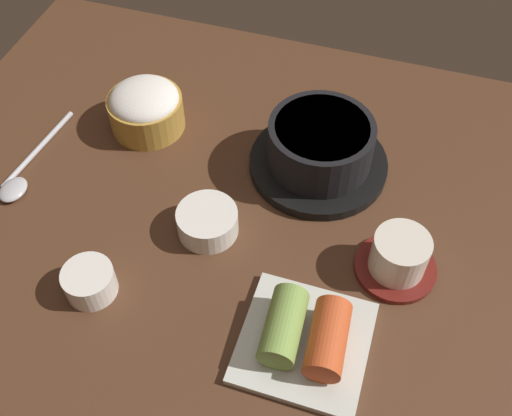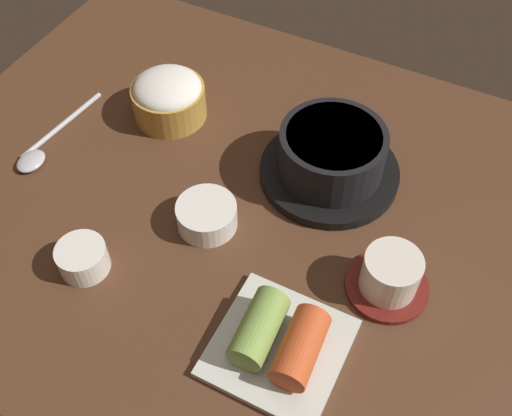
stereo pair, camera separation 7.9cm
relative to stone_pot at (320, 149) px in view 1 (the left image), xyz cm
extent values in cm
cube|color=#4C2D1C|center=(-7.56, -10.15, -4.89)|extent=(100.00, 76.00, 2.00)
cylinder|color=black|center=(0.00, 0.00, -3.10)|extent=(19.85, 19.85, 1.58)
cylinder|color=black|center=(0.00, 0.00, 1.03)|extent=(14.77, 14.77, 6.69)
cylinder|color=#D15619|center=(0.00, 0.00, 4.08)|extent=(13.00, 13.00, 0.60)
cylinder|color=#B78C38|center=(-26.96, 0.58, -1.22)|extent=(11.23, 11.23, 5.32)
ellipsoid|color=white|center=(-26.96, 0.58, 1.44)|extent=(10.33, 10.33, 3.93)
cylinder|color=maroon|center=(13.61, -14.04, -3.49)|extent=(10.39, 10.39, 0.80)
cylinder|color=silver|center=(13.61, -14.04, -0.38)|extent=(7.07, 7.07, 5.41)
cylinder|color=#C6D18C|center=(13.61, -14.04, 2.02)|extent=(6.01, 6.01, 0.40)
cylinder|color=white|center=(-11.22, -15.42, -2.05)|extent=(8.11, 8.11, 3.67)
cylinder|color=#B73323|center=(-11.22, -15.42, -0.52)|extent=(6.65, 6.65, 0.50)
cube|color=silver|center=(5.24, -27.58, -3.39)|extent=(14.80, 14.80, 1.00)
cylinder|color=#7A9E47|center=(2.65, -27.58, -0.73)|extent=(4.80, 9.11, 4.31)
cylinder|color=#C64C23|center=(7.83, -27.58, -0.73)|extent=(4.87, 9.14, 4.31)
cylinder|color=white|center=(-21.72, -28.41, -1.99)|extent=(6.39, 6.39, 3.80)
cylinder|color=#B73323|center=(-21.72, -28.41, -0.39)|extent=(5.24, 5.24, 0.50)
cylinder|color=#B7B7BC|center=(-40.39, -9.31, -3.49)|extent=(2.67, 16.69, 0.80)
ellipsoid|color=#B7B7BC|center=(-39.45, -17.61, -3.17)|extent=(3.60, 4.68, 1.26)
camera|label=1|loc=(9.35, -59.01, 61.62)|focal=42.49mm
camera|label=2|loc=(16.70, -56.00, 61.62)|focal=42.49mm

